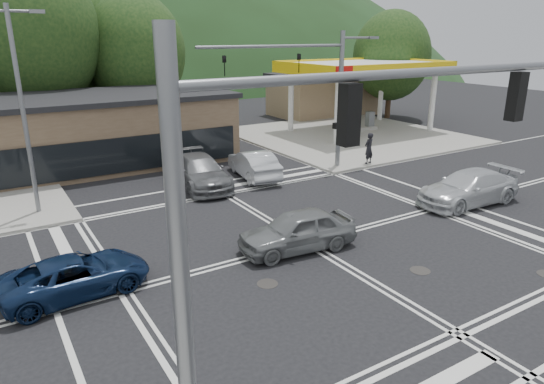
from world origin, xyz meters
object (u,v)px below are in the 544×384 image
car_queue_b (161,135)px  pedestrian (369,148)px  car_queue_a (254,164)px  car_grey_center (297,230)px  car_silver_east (468,188)px  car_blue_west (76,276)px  car_northbound (200,171)px

car_queue_b → pedestrian: bearing=128.6°
car_queue_a → car_queue_b: bearing=-71.1°
car_grey_center → car_silver_east: car_silver_east is taller
car_silver_east → car_grey_center: bearing=-86.5°
car_blue_west → car_queue_b: car_queue_b is taller
car_queue_b → car_grey_center: bearing=86.7°
car_silver_east → car_northbound: bearing=-130.1°
car_queue_a → car_blue_west: bearing=46.1°
car_silver_east → car_queue_b: (-8.33, 19.79, 0.05)m
car_grey_center → car_northbound: car_northbound is taller
car_queue_a → car_northbound: (-3.27, 0.07, 0.03)m
car_grey_center → car_northbound: bearing=-175.1°
car_queue_b → pedestrian: pedestrian is taller
car_blue_west → car_queue_b: bearing=-31.4°
car_grey_center → car_silver_east: 9.97m
car_blue_west → car_grey_center: 7.83m
car_silver_east → pedestrian: pedestrian is taller
car_grey_center → car_queue_b: car_queue_b is taller
car_queue_a → pedestrian: 7.47m
car_silver_east → car_northbound: 13.58m
car_queue_a → car_northbound: 3.27m
car_blue_west → car_queue_b: 21.08m
car_queue_b → pedestrian: (9.08, -11.99, 0.26)m
car_queue_a → car_northbound: bearing=8.2°
car_grey_center → pedestrian: size_ratio=2.37×
car_grey_center → car_queue_b: size_ratio=0.92×
car_queue_a → pedestrian: (7.31, -1.50, 0.33)m
car_silver_east → car_northbound: car_northbound is taller
pedestrian → car_grey_center: bearing=23.4°
car_grey_center → car_queue_a: 9.91m
car_grey_center → car_queue_a: bearing=165.6°
car_grey_center → pedestrian: bearing=131.8°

